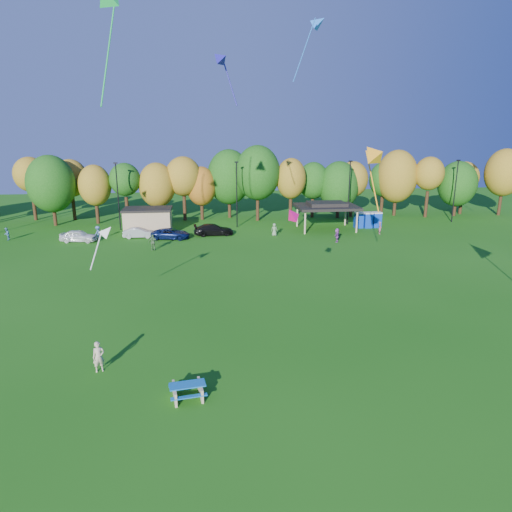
{
  "coord_description": "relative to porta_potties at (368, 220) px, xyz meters",
  "views": [
    {
      "loc": [
        -2.72,
        -22.89,
        13.09
      ],
      "look_at": [
        0.68,
        6.0,
        5.09
      ],
      "focal_mm": 32.0,
      "sensor_mm": 36.0,
      "label": 1
    }
  ],
  "objects": [
    {
      "name": "car_b",
      "position": [
        -30.98,
        -2.76,
        -0.45
      ],
      "size": [
        3.92,
        1.38,
        1.29
      ],
      "primitive_type": "imported",
      "rotation": [
        0.0,
        0.0,
        1.57
      ],
      "color": "#AAAAAF",
      "rests_on": "ground"
    },
    {
      "name": "porta_potties",
      "position": [
        0.0,
        0.0,
        0.0
      ],
      "size": [
        3.75,
        1.27,
        2.18
      ],
      "color": "#0D37AF",
      "rests_on": "ground"
    },
    {
      "name": "far_person_5",
      "position": [
        -28.56,
        -9.4,
        -0.17
      ],
      "size": [
        1.1,
        0.48,
        1.85
      ],
      "primitive_type": "imported",
      "rotation": [
        0.0,
        0.0,
        3.12
      ],
      "color": "#517648",
      "rests_on": "ground"
    },
    {
      "name": "kite_flyer",
      "position": [
        -28.9,
        -36.5,
        -0.21
      ],
      "size": [
        0.76,
        0.62,
        1.78
      ],
      "primitive_type": "imported",
      "rotation": [
        0.0,
        0.0,
        0.35
      ],
      "color": "#CAB297",
      "rests_on": "ground"
    },
    {
      "name": "far_person_3",
      "position": [
        -13.79,
        -3.65,
        -0.27
      ],
      "size": [
        0.84,
        0.58,
        1.65
      ],
      "primitive_type": "imported",
      "rotation": [
        0.0,
        0.0,
        3.07
      ],
      "color": "#6D8F62",
      "rests_on": "ground"
    },
    {
      "name": "utility_building",
      "position": [
        -30.13,
        0.44,
        0.54
      ],
      "size": [
        6.3,
        4.3,
        3.25
      ],
      "color": "tan",
      "rests_on": "ground"
    },
    {
      "name": "car_c",
      "position": [
        -26.97,
        -3.86,
        -0.44
      ],
      "size": [
        5.04,
        2.9,
        1.32
      ],
      "primitive_type": "imported",
      "rotation": [
        0.0,
        0.0,
        1.42
      ],
      "color": "#0D1B51",
      "rests_on": "ground"
    },
    {
      "name": "ground",
      "position": [
        -20.13,
        -37.56,
        -1.1
      ],
      "size": [
        160.0,
        160.0,
        0.0
      ],
      "primitive_type": "plane",
      "color": "#19600F",
      "rests_on": "ground"
    },
    {
      "name": "far_person_4",
      "position": [
        -35.91,
        -3.14,
        -0.24
      ],
      "size": [
        1.13,
        1.28,
        1.71
      ],
      "primitive_type": "imported",
      "rotation": [
        0.0,
        0.0,
        4.14
      ],
      "color": "#496BA1",
      "rests_on": "ground"
    },
    {
      "name": "kite_4",
      "position": [
        -17.14,
        -31.82,
        6.79
      ],
      "size": [
        1.55,
        1.44,
        1.23
      ],
      "color": "#D90C69"
    },
    {
      "name": "car_a",
      "position": [
        -38.03,
        -4.12,
        -0.36
      ],
      "size": [
        4.54,
        2.35,
        1.48
      ],
      "primitive_type": "imported",
      "rotation": [
        0.0,
        0.0,
        1.43
      ],
      "color": "white",
      "rests_on": "ground"
    },
    {
      "name": "far_person_0",
      "position": [
        -6.71,
        -7.8,
        -0.26
      ],
      "size": [
        1.02,
        1.63,
        1.67
      ],
      "primitive_type": "imported",
      "rotation": [
        0.0,
        0.0,
        4.35
      ],
      "color": "purple",
      "rests_on": "ground"
    },
    {
      "name": "car_d",
      "position": [
        -21.57,
        -2.37,
        -0.36
      ],
      "size": [
        5.18,
        2.36,
        1.47
      ],
      "primitive_type": "imported",
      "rotation": [
        0.0,
        0.0,
        1.63
      ],
      "color": "black",
      "rests_on": "ground"
    },
    {
      "name": "kite_6",
      "position": [
        -21.2,
        -20.77,
        17.62
      ],
      "size": [
        2.48,
        2.13,
        4.45
      ],
      "color": "navy"
    },
    {
      "name": "tree_line",
      "position": [
        -21.16,
        7.95,
        4.82
      ],
      "size": [
        93.57,
        10.55,
        11.15
      ],
      "color": "black",
      "rests_on": "ground"
    },
    {
      "name": "lamp_posts",
      "position": [
        -18.13,
        2.44,
        3.8
      ],
      "size": [
        64.5,
        0.25,
        9.09
      ],
      "color": "black",
      "rests_on": "ground"
    },
    {
      "name": "kite_12",
      "position": [
        -10.16,
        -26.84,
        10.36
      ],
      "size": [
        2.34,
        3.43,
        5.66
      ],
      "color": "#FC9F1A"
    },
    {
      "name": "picnic_table",
      "position": [
        -23.9,
        -39.78,
        -0.64
      ],
      "size": [
        2.0,
        1.73,
        0.78
      ],
      "rotation": [
        0.0,
        0.0,
        0.14
      ],
      "color": "tan",
      "rests_on": "ground"
    },
    {
      "name": "far_person_2",
      "position": [
        0.15,
        -4.19,
        -0.28
      ],
      "size": [
        0.45,
        0.64,
        1.64
      ],
      "primitive_type": "imported",
      "rotation": [
        0.0,
        0.0,
        1.46
      ],
      "color": "#AA506B",
      "rests_on": "ground"
    },
    {
      "name": "kite_2",
      "position": [
        -29.53,
        -28.43,
        5.19
      ],
      "size": [
        2.1,
        1.0,
        3.38
      ],
      "color": "silver"
    },
    {
      "name": "kite_7",
      "position": [
        -11.04,
        -12.57,
        22.16
      ],
      "size": [
        3.72,
        2.39,
        6.48
      ],
      "color": "blue"
    },
    {
      "name": "far_person_1",
      "position": [
        -47.04,
        -2.23,
        -0.31
      ],
      "size": [
        0.68,
        0.83,
        1.58
      ],
      "primitive_type": "imported",
      "rotation": [
        0.0,
        0.0,
        4.82
      ],
      "color": "teal",
      "rests_on": "ground"
    },
    {
      "name": "pavilion",
      "position": [
        -6.13,
        -0.56,
        2.13
      ],
      "size": [
        8.2,
        6.2,
        3.77
      ],
      "color": "tan",
      "rests_on": "ground"
    }
  ]
}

